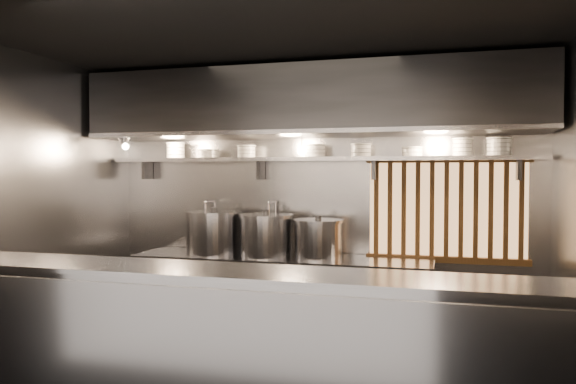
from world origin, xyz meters
The scene contains 23 objects.
ceiling centered at (0.00, 0.00, 2.80)m, with size 4.50×4.50×0.00m, color black.
wall_back centered at (0.00, 1.50, 1.40)m, with size 4.50×4.50×0.00m, color gray.
wall_left centered at (-2.25, 0.00, 1.40)m, with size 3.00×3.00×0.00m, color gray.
serving_counter centered at (0.00, -0.96, 0.57)m, with size 4.50×0.56×1.13m.
cooking_bench centered at (-0.30, 1.13, 0.45)m, with size 3.00×0.70×0.90m, color #98989E.
bowl_shelf centered at (0.00, 1.32, 1.88)m, with size 4.40×0.34×0.04m, color #98989E.
exhaust_hood centered at (0.00, 1.10, 2.42)m, with size 4.40×0.81×0.65m.
wood_screen centered at (1.30, 1.45, 1.38)m, with size 1.56×0.09×1.04m.
faucet_left centered at (-1.15, 1.37, 1.31)m, with size 0.04×0.30×0.50m.
faucet_right centered at (-0.45, 1.37, 1.31)m, with size 0.04×0.30×0.50m.
heat_lamp centered at (-1.90, 0.85, 2.07)m, with size 0.25×0.35×0.20m.
pendant_bulb centered at (-0.10, 1.20, 1.96)m, with size 0.09×0.09×0.19m.
stock_pot_left centered at (-0.44, 1.10, 1.11)m, with size 0.72×0.72×0.46m.
stock_pot_mid centered at (-1.02, 1.12, 1.12)m, with size 0.76×0.76×0.48m.
stock_pot_right centered at (0.09, 1.10, 1.09)m, with size 0.50×0.50×0.42m.
bowl_stack_0 centered at (-1.56, 1.32, 1.98)m, with size 0.21×0.21×0.17m.
bowl_stack_1 centered at (-1.17, 1.32, 1.95)m, with size 0.24×0.24×0.09m.
bowl_stack_2 centered at (-0.73, 1.32, 1.97)m, with size 0.20×0.20×0.13m.
bowl_stack_3 centered at (0.01, 1.32, 1.97)m, with size 0.22×0.22×0.13m.
bowl_stack_4 centered at (0.48, 1.32, 1.97)m, with size 0.21×0.21×0.13m.
bowl_stack_5 centered at (0.98, 1.32, 1.95)m, with size 0.21×0.21×0.09m.
bowl_stack_6 centered at (1.44, 1.32, 1.99)m, with size 0.20×0.20×0.17m.
bowl_stack_7 centered at (1.77, 1.32, 1.98)m, with size 0.24×0.24×0.17m.
Camera 1 is at (1.30, -4.25, 1.74)m, focal length 35.00 mm.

